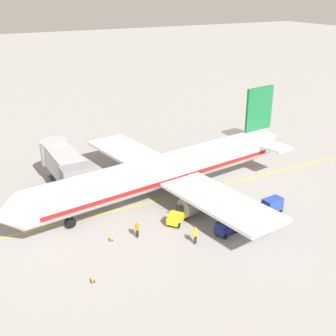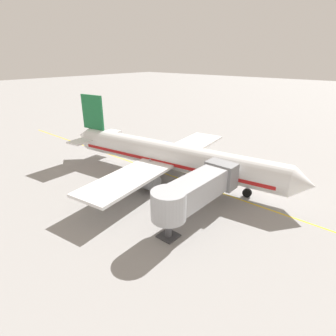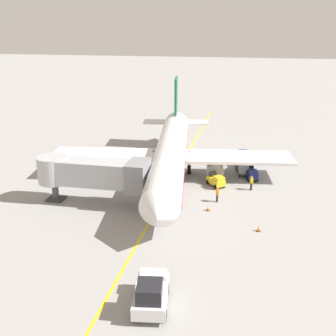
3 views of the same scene
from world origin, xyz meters
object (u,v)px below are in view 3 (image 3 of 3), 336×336
at_px(parked_airliner, 171,153).
at_px(baggage_cart_third_in_train, 243,155).
at_px(safety_cone_nose_left, 208,208).
at_px(ground_crew_wing_walker, 251,182).
at_px(pushback_tractor, 151,293).
at_px(ground_crew_loader, 217,194).
at_px(baggage_tug_spare, 252,174).
at_px(jet_bridge, 93,173).
at_px(baggage_tug_lead, 216,181).
at_px(baggage_cart_second_in_train, 245,162).
at_px(safety_cone_nose_right, 259,228).
at_px(baggage_tug_trailing, 240,163).
at_px(baggage_cart_front, 244,168).

relative_size(parked_airliner, baggage_cart_third_in_train, 12.61).
bearing_deg(baggage_cart_third_in_train, safety_cone_nose_left, 80.38).
relative_size(ground_crew_wing_walker, safety_cone_nose_left, 2.86).
bearing_deg(ground_crew_wing_walker, pushback_tractor, 74.87).
bearing_deg(pushback_tractor, parked_airliner, -81.52).
distance_m(pushback_tractor, ground_crew_wing_walker, 23.86).
height_order(baggage_cart_third_in_train, ground_crew_loader, ground_crew_loader).
height_order(parked_airliner, baggage_tug_spare, parked_airliner).
relative_size(jet_bridge, baggage_tug_lead, 4.46).
distance_m(ground_crew_wing_walker, safety_cone_nose_left, 7.96).
distance_m(baggage_cart_second_in_train, safety_cone_nose_right, 17.94).
height_order(jet_bridge, ground_crew_loader, jet_bridge).
xyz_separation_m(baggage_cart_second_in_train, ground_crew_wing_walker, (-0.96, 7.55, 0.00)).
relative_size(jet_bridge, baggage_tug_spare, 4.46).
relative_size(baggage_tug_trailing, ground_crew_wing_walker, 1.57).
distance_m(baggage_tug_trailing, baggage_cart_third_in_train, 2.85).
xyz_separation_m(baggage_tug_spare, baggage_cart_second_in_train, (0.91, -4.02, 0.24)).
bearing_deg(baggage_cart_third_in_train, ground_crew_wing_walker, 97.41).
height_order(pushback_tractor, safety_cone_nose_right, pushback_tractor).
height_order(baggage_tug_spare, ground_crew_loader, ground_crew_loader).
bearing_deg(baggage_tug_trailing, pushback_tractor, 81.38).
distance_m(baggage_tug_lead, safety_cone_nose_left, 7.02).
height_order(baggage_cart_third_in_train, safety_cone_nose_left, baggage_cart_third_in_train).
bearing_deg(safety_cone_nose_right, ground_crew_wing_walker, -85.04).
distance_m(jet_bridge, baggage_cart_third_in_train, 23.29).
height_order(jet_bridge, safety_cone_nose_right, jet_bridge).
distance_m(jet_bridge, ground_crew_wing_walker, 18.15).
relative_size(parked_airliner, ground_crew_wing_walker, 22.07).
bearing_deg(baggage_cart_front, baggage_tug_spare, 127.06).
distance_m(pushback_tractor, safety_cone_nose_right, 14.62).
relative_size(baggage_cart_front, baggage_cart_third_in_train, 1.00).
xyz_separation_m(baggage_cart_front, baggage_cart_third_in_train, (0.26, -5.40, 0.00)).
bearing_deg(jet_bridge, baggage_cart_front, -141.70).
bearing_deg(ground_crew_loader, safety_cone_nose_left, 74.45).
bearing_deg(baggage_cart_third_in_train, baggage_tug_lead, 74.57).
bearing_deg(baggage_cart_front, ground_crew_wing_walker, 102.45).
height_order(parked_airliner, safety_cone_nose_right, parked_airliner).
distance_m(parked_airliner, safety_cone_nose_left, 10.85).
height_order(parked_airliner, jet_bridge, parked_airliner).
bearing_deg(baggage_tug_spare, ground_crew_wing_walker, 90.75).
xyz_separation_m(baggage_tug_trailing, safety_cone_nose_left, (2.62, 14.19, -0.42)).
distance_m(parked_airliner, safety_cone_nose_right, 16.68).
height_order(ground_crew_loader, safety_cone_nose_left, ground_crew_loader).
height_order(parked_airliner, safety_cone_nose_left, parked_airliner).
bearing_deg(safety_cone_nose_left, baggage_tug_spare, -112.20).
bearing_deg(baggage_tug_trailing, jet_bridge, 44.75).
bearing_deg(safety_cone_nose_left, baggage_cart_front, -105.15).
relative_size(baggage_cart_front, ground_crew_loader, 1.75).
distance_m(jet_bridge, baggage_cart_second_in_train, 21.57).
distance_m(baggage_tug_lead, baggage_tug_trailing, 7.60).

